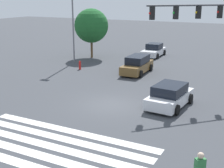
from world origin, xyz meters
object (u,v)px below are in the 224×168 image
object	(u,v)px
car_3	(154,51)
tree_corner_b	(91,26)
fire_hydrant	(80,65)
car_2	(170,96)
car_1	(137,65)
street_light_pole_b	(73,10)
traffic_signal_mast	(211,25)

from	to	relation	value
car_3	tree_corner_b	xyz separation A→B (m)	(-6.23, -4.20, 3.04)
car_3	fire_hydrant	world-z (taller)	car_3
car_2	car_3	distance (m)	17.93
tree_corner_b	fire_hydrant	size ratio (longest dim) A/B	6.62
car_2	tree_corner_b	world-z (taller)	tree_corner_b
car_1	fire_hydrant	distance (m)	5.79
street_light_pole_b	fire_hydrant	distance (m)	6.24
car_2	street_light_pole_b	size ratio (longest dim) A/B	0.44
car_1	car_2	size ratio (longest dim) A/B	1.10
car_3	fire_hydrant	size ratio (longest dim) A/B	5.26
car_3	fire_hydrant	bearing A→B (deg)	-23.63
traffic_signal_mast	car_2	world-z (taller)	traffic_signal_mast
tree_corner_b	car_1	bearing A→B (deg)	-31.01
car_1	street_light_pole_b	bearing A→B (deg)	-101.35
traffic_signal_mast	fire_hydrant	size ratio (longest dim) A/B	7.79
car_1	tree_corner_b	distance (m)	9.56
car_3	car_1	bearing A→B (deg)	8.39
car_3	tree_corner_b	bearing A→B (deg)	-57.63
fire_hydrant	tree_corner_b	bearing A→B (deg)	109.97
car_3	street_light_pole_b	distance (m)	11.13
tree_corner_b	fire_hydrant	distance (m)	7.09
car_2	street_light_pole_b	world-z (taller)	street_light_pole_b
car_1	car_3	bearing A→B (deg)	-172.33
car_1	tree_corner_b	bearing A→B (deg)	-123.35
car_2	tree_corner_b	size ratio (longest dim) A/B	0.75
car_2	street_light_pole_b	xyz separation A→B (m)	(-13.50, 8.85, 4.92)
car_1	car_3	world-z (taller)	car_1
car_3	street_light_pole_b	bearing A→B (deg)	-41.78
car_1	car_3	xyz separation A→B (m)	(-1.57, 8.89, -0.10)
car_2	tree_corner_b	distance (m)	18.35
car_2	car_3	size ratio (longest dim) A/B	0.94
street_light_pole_b	car_2	bearing A→B (deg)	-33.25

